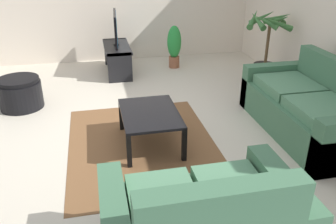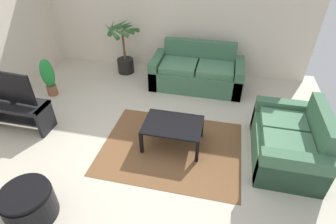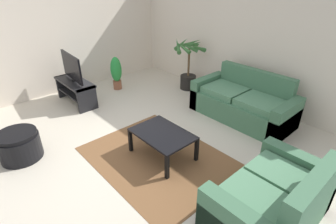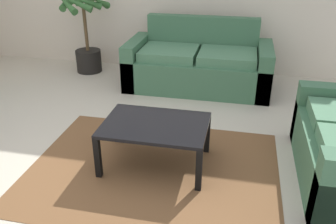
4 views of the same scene
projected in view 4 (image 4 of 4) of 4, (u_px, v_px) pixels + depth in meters
ground_plane at (86, 176)px, 3.09m from camera, size 6.60×6.60×0.00m
couch_main at (198, 65)px, 4.84m from camera, size 1.91×0.90×0.90m
coffee_table at (155, 129)px, 3.11m from camera, size 0.91×0.64×0.41m
area_rug at (153, 169)px, 3.18m from camera, size 2.20×1.70×0.01m
potted_palm at (86, 36)px, 5.28m from camera, size 0.74×0.79×1.21m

